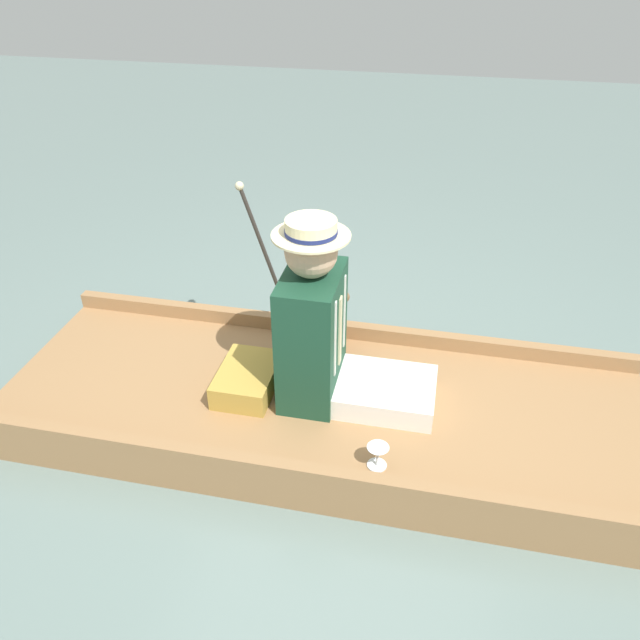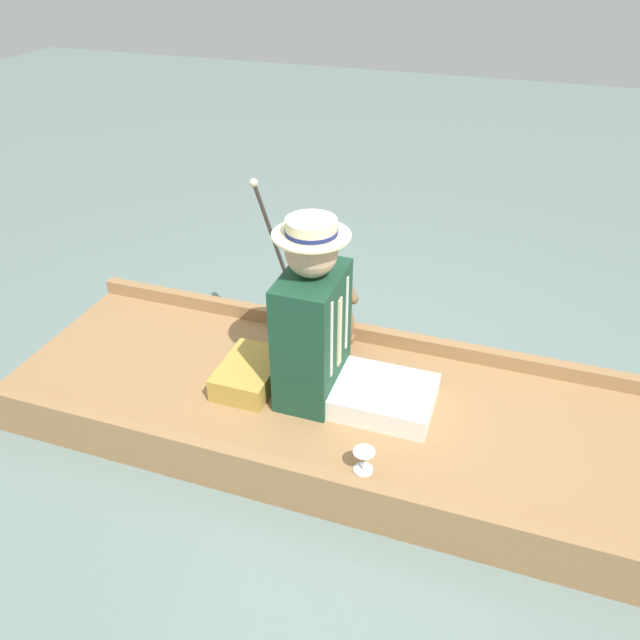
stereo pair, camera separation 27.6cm
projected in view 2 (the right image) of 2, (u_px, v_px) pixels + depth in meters
ground_plane at (320, 421)px, 3.05m from camera, size 16.00×16.00×0.00m
punt_boat at (320, 408)px, 3.00m from camera, size 1.11×3.04×0.24m
seat_cushion at (250, 374)px, 3.01m from camera, size 0.37×0.26×0.12m
seated_person at (326, 334)px, 2.80m from camera, size 0.41×0.74×0.89m
teddy_bear at (341, 316)px, 3.21m from camera, size 0.28×0.17×0.40m
wine_glass at (364, 457)px, 2.53m from camera, size 0.09×0.09×0.11m
walking_cane at (277, 249)px, 3.15m from camera, size 0.04×0.30×0.86m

